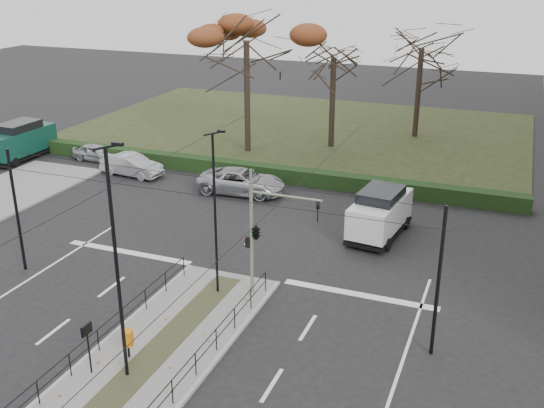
{
  "coord_description": "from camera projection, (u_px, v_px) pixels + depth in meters",
  "views": [
    {
      "loc": [
        11.43,
        -19.18,
        13.93
      ],
      "look_at": [
        1.38,
        6.5,
        3.28
      ],
      "focal_mm": 42.0,
      "sensor_mm": 36.0,
      "label": 1
    }
  ],
  "objects": [
    {
      "name": "green_van",
      "position": [
        21.0,
        140.0,
        47.0
      ],
      "size": [
        2.35,
        5.7,
        2.77
      ],
      "color": "#0C352A",
      "rests_on": "ground"
    },
    {
      "name": "white_van",
      "position": [
        380.0,
        212.0,
        33.82
      ],
      "size": [
        2.74,
        5.24,
        2.62
      ],
      "color": "silver",
      "rests_on": "ground"
    },
    {
      "name": "parked_car_second",
      "position": [
        132.0,
        165.0,
        43.53
      ],
      "size": [
        4.59,
        1.95,
        1.47
      ],
      "primitive_type": "imported",
      "rotation": [
        0.0,
        0.0,
        1.48
      ],
      "color": "#9DA0A5",
      "rests_on": "ground"
    },
    {
      "name": "bare_tree_center",
      "position": [
        421.0,
        55.0,
        50.78
      ],
      "size": [
        7.1,
        7.1,
        9.6
      ],
      "color": "black",
      "rests_on": "park"
    },
    {
      "name": "bare_tree_near",
      "position": [
        334.0,
        65.0,
        48.03
      ],
      "size": [
        5.43,
        5.43,
        9.16
      ],
      "color": "black",
      "rests_on": "park"
    },
    {
      "name": "info_panel",
      "position": [
        87.0,
        335.0,
        22.14
      ],
      "size": [
        0.11,
        0.52,
        1.98
      ],
      "color": "black",
      "rests_on": "median_island"
    },
    {
      "name": "traffic_light",
      "position": [
        258.0,
        231.0,
        27.12
      ],
      "size": [
        3.46,
        1.98,
        5.09
      ],
      "color": "slate",
      "rests_on": "median_island"
    },
    {
      "name": "ground",
      "position": [
        181.0,
        330.0,
        25.57
      ],
      "size": [
        140.0,
        140.0,
        0.0
      ],
      "primitive_type": "plane",
      "color": "black",
      "rests_on": "ground"
    },
    {
      "name": "hedge",
      "position": [
        236.0,
        169.0,
        43.59
      ],
      "size": [
        38.0,
        1.0,
        1.0
      ],
      "primitive_type": "cube",
      "color": "black",
      "rests_on": "ground"
    },
    {
      "name": "parked_car_fourth",
      "position": [
        242.0,
        181.0,
        40.25
      ],
      "size": [
        5.73,
        2.95,
        1.55
      ],
      "primitive_type": "imported",
      "rotation": [
        0.0,
        0.0,
        1.64
      ],
      "color": "#9DA0A5",
      "rests_on": "ground"
    },
    {
      "name": "park",
      "position": [
        300.0,
        129.0,
        55.39
      ],
      "size": [
        38.0,
        26.0,
        0.1
      ],
      "primitive_type": "cube",
      "color": "black",
      "rests_on": "ground"
    },
    {
      "name": "litter_bin",
      "position": [
        127.0,
        338.0,
        23.3
      ],
      "size": [
        0.44,
        0.44,
        1.13
      ],
      "color": "black",
      "rests_on": "median_island"
    },
    {
      "name": "median_island",
      "position": [
        148.0,
        362.0,
        23.37
      ],
      "size": [
        4.4,
        15.0,
        0.14
      ],
      "primitive_type": "cube",
      "color": "slate",
      "rests_on": "ground"
    },
    {
      "name": "parked_car_first",
      "position": [
        96.0,
        153.0,
        46.77
      ],
      "size": [
        3.73,
        1.65,
        1.25
      ],
      "primitive_type": "imported",
      "rotation": [
        0.0,
        0.0,
        1.52
      ],
      "color": "#9DA0A5",
      "rests_on": "ground"
    },
    {
      "name": "rust_tree",
      "position": [
        246.0,
        41.0,
        46.16
      ],
      "size": [
        8.91,
        8.91,
        10.91
      ],
      "color": "black",
      "rests_on": "park"
    },
    {
      "name": "catenary",
      "position": [
        196.0,
        237.0,
        25.74
      ],
      "size": [
        20.0,
        34.0,
        6.0
      ],
      "color": "black",
      "rests_on": "ground"
    },
    {
      "name": "streetlamp_median_far",
      "position": [
        215.0,
        213.0,
        26.87
      ],
      "size": [
        0.62,
        0.13,
        7.39
      ],
      "color": "black",
      "rests_on": "median_island"
    },
    {
      "name": "streetlamp_median_near",
      "position": [
        117.0,
        264.0,
        21.0
      ],
      "size": [
        0.72,
        0.15,
        8.58
      ],
      "color": "black",
      "rests_on": "median_island"
    },
    {
      "name": "median_railing",
      "position": [
        145.0,
        343.0,
        22.96
      ],
      "size": [
        4.14,
        13.24,
        0.92
      ],
      "color": "black",
      "rests_on": "median_island"
    }
  ]
}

